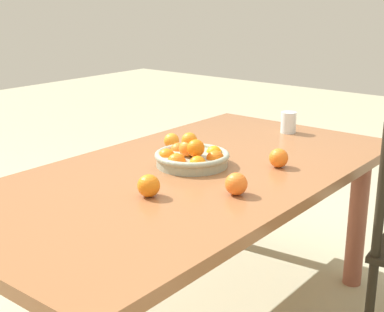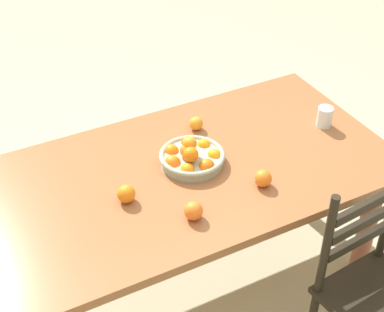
% 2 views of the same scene
% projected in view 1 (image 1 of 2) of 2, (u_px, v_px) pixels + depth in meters
% --- Properties ---
extents(dining_table, '(1.91, 1.00, 0.73)m').
position_uv_depth(dining_table, '(190.00, 193.00, 2.18)').
color(dining_table, '#945C36').
rests_on(dining_table, ground).
extents(fruit_bowl, '(0.30, 0.30, 0.14)m').
position_uv_depth(fruit_bowl, '(192.00, 157.00, 2.20)').
color(fruit_bowl, '#9DA791').
rests_on(fruit_bowl, dining_table).
extents(orange_loose_0, '(0.08, 0.08, 0.08)m').
position_uv_depth(orange_loose_0, '(149.00, 186.00, 1.87)').
color(orange_loose_0, orange).
rests_on(orange_loose_0, dining_table).
extents(orange_loose_1, '(0.08, 0.08, 0.08)m').
position_uv_depth(orange_loose_1, '(236.00, 184.00, 1.88)').
color(orange_loose_1, orange).
rests_on(orange_loose_1, dining_table).
extents(orange_loose_2, '(0.07, 0.07, 0.07)m').
position_uv_depth(orange_loose_2, '(172.00, 141.00, 2.45)').
color(orange_loose_2, orange).
rests_on(orange_loose_2, dining_table).
extents(orange_loose_3, '(0.08, 0.08, 0.08)m').
position_uv_depth(orange_loose_3, '(279.00, 158.00, 2.18)').
color(orange_loose_3, orange).
rests_on(orange_loose_3, dining_table).
extents(drinking_glass, '(0.08, 0.08, 0.10)m').
position_uv_depth(drinking_glass, '(288.00, 122.00, 2.71)').
color(drinking_glass, silver).
rests_on(drinking_glass, dining_table).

